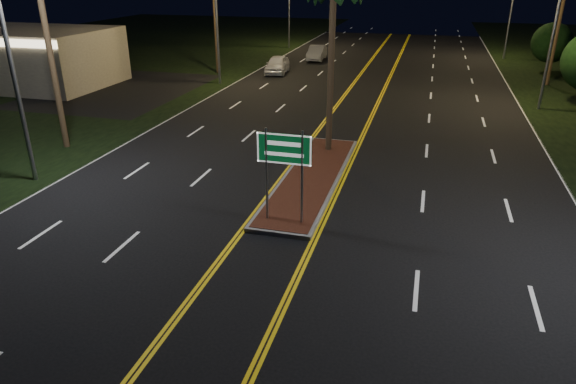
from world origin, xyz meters
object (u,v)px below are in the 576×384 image
(highway_sign, at_px, (284,158))
(commercial_building, at_px, (10,56))
(car_near, at_px, (277,63))
(car_far, at_px, (317,52))
(median_island, at_px, (312,177))
(streetlight_left_near, at_px, (15,38))
(streetlight_left_mid, at_px, (221,4))
(shrub_far, at_px, (552,43))
(streetlight_right_mid, at_px, (550,13))

(highway_sign, height_order, commercial_building, commercial_building)
(highway_sign, distance_m, commercial_building, 31.17)
(car_near, bearing_deg, car_far, 70.64)
(commercial_building, bearing_deg, highway_sign, -33.48)
(median_island, xyz_separation_m, streetlight_left_near, (-10.61, -3.00, 5.57))
(streetlight_left_mid, bearing_deg, shrub_far, 26.18)
(streetlight_right_mid, relative_size, car_near, 1.84)
(streetlight_right_mid, distance_m, shrub_far, 14.74)
(streetlight_left_near, xyz_separation_m, car_far, (4.36, 32.56, -4.88))
(commercial_building, distance_m, car_far, 25.81)
(streetlight_left_mid, bearing_deg, median_island, -58.02)
(streetlight_left_near, distance_m, streetlight_right_mid, 27.83)
(streetlight_left_mid, xyz_separation_m, streetlight_right_mid, (21.23, -2.00, 0.00))
(streetlight_left_near, height_order, car_near, streetlight_left_near)
(streetlight_left_mid, height_order, streetlight_right_mid, same)
(median_island, distance_m, streetlight_left_mid, 20.80)
(median_island, distance_m, streetlight_left_near, 12.36)
(median_island, relative_size, streetlight_left_mid, 1.14)
(streetlight_right_mid, xyz_separation_m, shrub_far, (3.19, 14.00, -3.32))
(commercial_building, height_order, streetlight_right_mid, streetlight_right_mid)
(highway_sign, bearing_deg, shrub_far, 67.43)
(median_island, bearing_deg, highway_sign, -90.00)
(median_island, distance_m, shrub_far, 32.19)
(commercial_building, xyz_separation_m, streetlight_right_mid, (36.61, 2.01, 3.65))
(highway_sign, bearing_deg, car_far, 100.49)
(median_island, bearing_deg, streetlight_left_mid, 121.98)
(streetlight_left_near, distance_m, shrub_far, 40.39)
(median_island, bearing_deg, car_far, 101.94)
(highway_sign, xyz_separation_m, car_far, (-6.25, 33.77, -1.63))
(streetlight_left_mid, distance_m, shrub_far, 27.40)
(streetlight_left_near, bearing_deg, car_far, 82.37)
(streetlight_left_near, relative_size, car_far, 1.94)
(commercial_building, relative_size, car_far, 3.24)
(streetlight_left_mid, xyz_separation_m, shrub_far, (24.41, 12.00, -3.32))
(streetlight_left_mid, bearing_deg, highway_sign, -63.41)
(commercial_building, height_order, streetlight_left_near, streetlight_left_near)
(streetlight_left_mid, height_order, shrub_far, streetlight_left_mid)
(highway_sign, bearing_deg, median_island, 90.00)
(streetlight_left_near, relative_size, shrub_far, 2.27)
(streetlight_left_near, bearing_deg, shrub_far, 52.66)
(car_near, bearing_deg, streetlight_right_mid, -27.16)
(median_island, relative_size, highway_sign, 3.20)
(highway_sign, xyz_separation_m, streetlight_left_near, (-10.61, 1.20, 3.25))
(streetlight_left_mid, relative_size, car_far, 1.94)
(median_island, xyz_separation_m, highway_sign, (0.00, -4.20, 2.32))
(highway_sign, xyz_separation_m, car_near, (-8.00, 26.39, -1.59))
(shrub_far, bearing_deg, streetlight_right_mid, -102.82)
(streetlight_left_near, height_order, shrub_far, streetlight_left_near)
(car_near, xyz_separation_m, car_far, (1.75, 7.38, -0.04))
(streetlight_right_mid, bearing_deg, median_island, -125.28)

